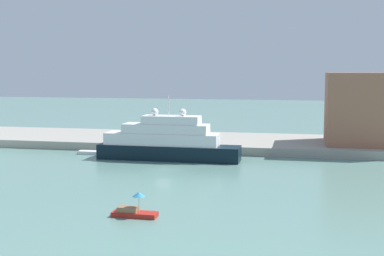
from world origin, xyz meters
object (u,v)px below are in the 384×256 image
person_figure (159,138)px  mooring_bollard (217,144)px  large_yacht (167,142)px  work_barge (94,153)px  small_motorboat (134,210)px  harbor_building (365,108)px  parked_car (140,135)px

person_figure → mooring_bollard: bearing=-8.9°
large_yacht → work_barge: bearing=169.4°
small_motorboat → harbor_building: 60.17m
parked_car → mooring_bollard: (17.55, -6.98, -0.29)m
large_yacht → small_motorboat: (5.68, -35.45, -2.43)m
small_motorboat → work_barge: (-20.72, 38.27, -0.41)m
large_yacht → work_barge: large_yacht is taller
large_yacht → harbor_building: bearing=24.7°
small_motorboat → work_barge: small_motorboat is taller
harbor_building → parked_car: (-45.22, -1.03, -6.28)m
large_yacht → small_motorboat: size_ratio=5.14×
parked_car → person_figure: 7.57m
work_barge → mooring_bollard: mooring_bollard is taller
large_yacht → parked_car: large_yacht is taller
small_motorboat → parked_car: parked_car is taller
person_figure → mooring_bollard: 12.12m
small_motorboat → person_figure: person_figure is taller
small_motorboat → person_figure: bearing=102.3°
work_barge → harbor_building: (50.45, 13.46, 8.19)m
large_yacht → harbor_building: (35.41, 16.28, 5.35)m
small_motorboat → mooring_bollard: 43.79m
large_yacht → mooring_bollard: large_yacht is taller
small_motorboat → parked_car: 53.04m
parked_car → mooring_bollard: 18.89m
small_motorboat → mooring_bollard: size_ratio=8.17×
person_figure → mooring_bollard: size_ratio=2.85×
harbor_building → person_figure: harbor_building is taller
person_figure → large_yacht: bearing=-67.4°
parked_car → work_barge: bearing=-112.8°
harbor_building → mooring_bollard: 29.54m
work_barge → large_yacht: bearing=-10.6°
harbor_building → person_figure: bearing=-171.2°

